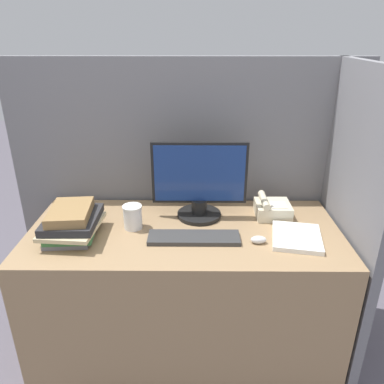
{
  "coord_description": "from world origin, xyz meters",
  "views": [
    {
      "loc": [
        0.05,
        -1.24,
        1.63
      ],
      "look_at": [
        0.04,
        0.37,
        0.93
      ],
      "focal_mm": 35.0,
      "sensor_mm": 36.0,
      "label": 1
    }
  ],
  "objects_px": {
    "monitor": "(199,185)",
    "keyboard": "(194,238)",
    "mouse": "(259,240)",
    "book_stack": "(71,223)",
    "coffee_cup": "(133,217)",
    "desk_telephone": "(272,209)"
  },
  "relations": [
    {
      "from": "coffee_cup",
      "to": "book_stack",
      "type": "bearing_deg",
      "value": -161.38
    },
    {
      "from": "mouse",
      "to": "book_stack",
      "type": "height_order",
      "value": "book_stack"
    },
    {
      "from": "book_stack",
      "to": "desk_telephone",
      "type": "bearing_deg",
      "value": 13.16
    },
    {
      "from": "keyboard",
      "to": "desk_telephone",
      "type": "relative_size",
      "value": 2.34
    },
    {
      "from": "monitor",
      "to": "keyboard",
      "type": "distance_m",
      "value": 0.29
    },
    {
      "from": "keyboard",
      "to": "coffee_cup",
      "type": "distance_m",
      "value": 0.32
    },
    {
      "from": "coffee_cup",
      "to": "monitor",
      "type": "bearing_deg",
      "value": 21.74
    },
    {
      "from": "mouse",
      "to": "desk_telephone",
      "type": "bearing_deg",
      "value": 68.23
    },
    {
      "from": "keyboard",
      "to": "coffee_cup",
      "type": "relative_size",
      "value": 3.57
    },
    {
      "from": "mouse",
      "to": "book_stack",
      "type": "distance_m",
      "value": 0.86
    },
    {
      "from": "mouse",
      "to": "coffee_cup",
      "type": "bearing_deg",
      "value": 166.72
    },
    {
      "from": "coffee_cup",
      "to": "desk_telephone",
      "type": "xyz_separation_m",
      "value": [
        0.7,
        0.14,
        -0.02
      ]
    },
    {
      "from": "monitor",
      "to": "keyboard",
      "type": "height_order",
      "value": "monitor"
    },
    {
      "from": "book_stack",
      "to": "desk_telephone",
      "type": "xyz_separation_m",
      "value": [
        0.96,
        0.22,
        -0.03
      ]
    },
    {
      "from": "mouse",
      "to": "desk_telephone",
      "type": "relative_size",
      "value": 0.39
    },
    {
      "from": "mouse",
      "to": "coffee_cup",
      "type": "relative_size",
      "value": 0.6
    },
    {
      "from": "keyboard",
      "to": "coffee_cup",
      "type": "height_order",
      "value": "coffee_cup"
    },
    {
      "from": "monitor",
      "to": "mouse",
      "type": "relative_size",
      "value": 6.69
    },
    {
      "from": "keyboard",
      "to": "book_stack",
      "type": "relative_size",
      "value": 1.37
    },
    {
      "from": "monitor",
      "to": "keyboard",
      "type": "relative_size",
      "value": 1.13
    },
    {
      "from": "monitor",
      "to": "desk_telephone",
      "type": "xyz_separation_m",
      "value": [
        0.37,
        0.01,
        -0.13
      ]
    },
    {
      "from": "monitor",
      "to": "coffee_cup",
      "type": "xyz_separation_m",
      "value": [
        -0.32,
        -0.13,
        -0.11
      ]
    }
  ]
}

